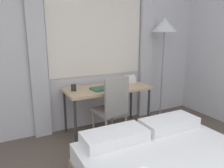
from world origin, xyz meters
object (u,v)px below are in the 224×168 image
Objects in this scene: desk_chair at (112,106)px; mug at (74,88)px; standing_lamp at (164,33)px; telephone at (130,79)px; desk at (107,91)px; book at (101,89)px.

mug is (-0.45, 0.33, 0.24)m from desk_chair.
mug is (-1.64, -0.06, -0.76)m from standing_lamp.
telephone is 1.00m from mug.
mug is at bearing 135.81° from desk_chair.
desk_chair is (-0.06, -0.30, -0.14)m from desk.
book is at bearing -15.51° from mug.
book is at bearing -172.64° from standing_lamp.
desk is at bearing 29.68° from book.
desk_chair is at bearing -72.80° from book.
desk_chair reaches higher than book.
desk_chair is 0.74m from telephone.
desk_chair is at bearing -141.54° from telephone.
book reaches higher than desk.
desk_chair is 0.54× the size of standing_lamp.
desk_chair reaches higher than mug.
desk is 0.17m from book.
desk is 0.51m from telephone.
standing_lamp is 10.25× the size of telephone.
telephone is at bearing 6.09° from mug.
telephone is 0.65m from book.
book is (-1.26, -0.16, -0.79)m from standing_lamp.
desk is at bearing 69.76° from desk_chair.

